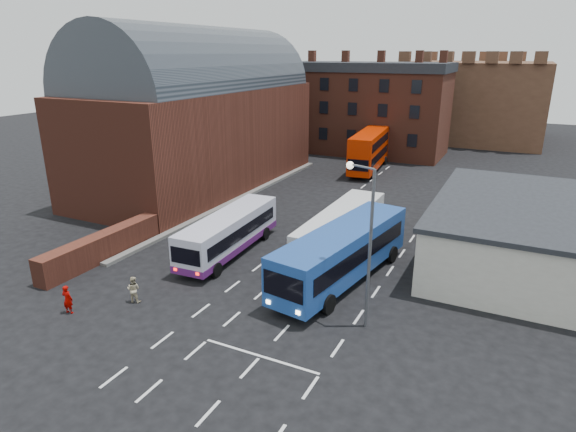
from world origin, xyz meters
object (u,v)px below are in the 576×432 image
at_px(bus_white_outbound, 229,230).
at_px(bus_red_double, 369,150).
at_px(pedestrian_red, 67,299).
at_px(street_lamp, 366,233).
at_px(bus_white_inbound, 341,230).
at_px(bus_blue, 343,251).
at_px(pedestrian_beige, 134,289).

relative_size(bus_white_outbound, bus_red_double, 0.90).
bearing_deg(bus_red_double, pedestrian_red, 77.63).
xyz_separation_m(street_lamp, pedestrian_red, (-14.61, -5.96, -4.29)).
relative_size(bus_white_outbound, bus_white_inbound, 0.91).
height_order(bus_white_inbound, bus_red_double, bus_red_double).
bearing_deg(pedestrian_red, bus_blue, -148.95).
xyz_separation_m(bus_white_inbound, street_lamp, (4.16, -8.13, 3.25)).
xyz_separation_m(bus_blue, pedestrian_beige, (-9.62, -7.80, -1.22)).
height_order(bus_blue, pedestrian_beige, bus_blue).
bearing_deg(bus_red_double, bus_blue, 98.50).
bearing_deg(pedestrian_beige, bus_white_outbound, -112.61).
relative_size(bus_white_inbound, bus_blue, 0.91).
bearing_deg(pedestrian_beige, street_lamp, 179.84).
xyz_separation_m(bus_white_inbound, pedestrian_red, (-10.46, -14.10, -1.04)).
bearing_deg(bus_white_outbound, bus_white_inbound, 21.21).
xyz_separation_m(pedestrian_red, pedestrian_beige, (2.30, 2.54, -0.05)).
height_order(bus_white_outbound, bus_blue, bus_blue).
relative_size(bus_red_double, pedestrian_red, 7.12).
distance_m(bus_white_inbound, pedestrian_red, 17.58).
bearing_deg(bus_red_double, bus_white_outbound, 81.72).
xyz_separation_m(bus_white_outbound, bus_blue, (8.61, -0.58, 0.31)).
xyz_separation_m(bus_red_double, pedestrian_beige, (-2.28, -36.76, -1.67)).
distance_m(bus_white_inbound, bus_blue, 4.03).
relative_size(bus_white_inbound, pedestrian_beige, 7.48).
height_order(street_lamp, pedestrian_red, street_lamp).
height_order(bus_blue, street_lamp, street_lamp).
bearing_deg(pedestrian_beige, bus_white_inbound, -140.92).
bearing_deg(bus_blue, pedestrian_beige, 48.26).
height_order(pedestrian_red, pedestrian_beige, pedestrian_red).
xyz_separation_m(street_lamp, pedestrian_beige, (-12.32, -3.42, -4.34)).
xyz_separation_m(bus_white_inbound, bus_red_double, (-5.88, 25.20, 0.58)).
height_order(bus_white_outbound, pedestrian_red, bus_white_outbound).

